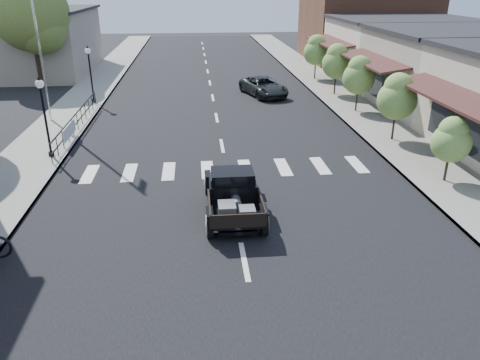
{
  "coord_description": "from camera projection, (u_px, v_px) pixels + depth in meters",
  "views": [
    {
      "loc": [
        -1.22,
        -14.11,
        7.27
      ],
      "look_at": [
        0.22,
        0.51,
        1.0
      ],
      "focal_mm": 35.0,
      "sensor_mm": 36.0,
      "label": 1
    }
  ],
  "objects": [
    {
      "name": "sidewalk_right",
      "position": [
        345.0,
        101.0,
        30.34
      ],
      "size": [
        3.0,
        80.0,
        0.15
      ],
      "primitive_type": "cube",
      "color": "gray",
      "rests_on": "ground"
    },
    {
      "name": "second_car",
      "position": [
        264.0,
        87.0,
        31.81
      ],
      "size": [
        3.28,
        4.88,
        1.24
      ],
      "primitive_type": "imported",
      "rotation": [
        0.0,
        0.0,
        0.3
      ],
      "color": "black",
      "rests_on": "ground"
    },
    {
      "name": "road_markings",
      "position": [
        219.0,
        128.0,
        25.03
      ],
      "size": [
        12.0,
        60.0,
        0.06
      ],
      "primitive_type": null,
      "color": "silver",
      "rests_on": "ground"
    },
    {
      "name": "small_tree_c",
      "position": [
        358.0,
        85.0,
        27.22
      ],
      "size": [
        1.85,
        1.85,
        3.09
      ],
      "primitive_type": null,
      "color": "olive",
      "rests_on": "sidewalk_right"
    },
    {
      "name": "railing",
      "position": [
        77.0,
        120.0,
        24.12
      ],
      "size": [
        0.08,
        10.0,
        1.0
      ],
      "primitive_type": null,
      "color": "black",
      "rests_on": "sidewalk_left"
    },
    {
      "name": "road",
      "position": [
        214.0,
        105.0,
        29.6
      ],
      "size": [
        14.0,
        80.0,
        0.02
      ],
      "primitive_type": "cube",
      "color": "black",
      "rests_on": "ground"
    },
    {
      "name": "banner",
      "position": [
        70.0,
        135.0,
        22.37
      ],
      "size": [
        0.04,
        2.2,
        0.6
      ],
      "primitive_type": null,
      "color": "silver",
      "rests_on": "sidewalk_left"
    },
    {
      "name": "low_building_left",
      "position": [
        27.0,
        42.0,
        39.17
      ],
      "size": [
        10.0,
        12.0,
        5.0
      ],
      "primitive_type": "cube",
      "color": "gray",
      "rests_on": "ground"
    },
    {
      "name": "far_building_right",
      "position": [
        365.0,
        23.0,
        45.18
      ],
      "size": [
        11.0,
        10.0,
        7.0
      ],
      "primitive_type": "cube",
      "color": "brown",
      "rests_on": "ground"
    },
    {
      "name": "flagpole",
      "position": [
        32.0,
        1.0,
        23.55
      ],
      "size": [
        0.12,
        0.12,
        12.34
      ],
      "primitive_type": "cylinder",
      "color": "silver",
      "rests_on": "sidewalk_left"
    },
    {
      "name": "small_tree_d",
      "position": [
        336.0,
        70.0,
        31.31
      ],
      "size": [
        1.93,
        1.93,
        3.22
      ],
      "primitive_type": null,
      "color": "olive",
      "rests_on": "sidewalk_right"
    },
    {
      "name": "lamp_post_b",
      "position": [
        45.0,
        118.0,
        19.94
      ],
      "size": [
        0.36,
        0.36,
        3.48
      ],
      "primitive_type": null,
      "color": "black",
      "rests_on": "sidewalk_left"
    },
    {
      "name": "small_tree_a",
      "position": [
        450.0,
        150.0,
        17.64
      ],
      "size": [
        1.46,
        1.46,
        2.44
      ],
      "primitive_type": null,
      "color": "olive",
      "rests_on": "sidewalk_right"
    },
    {
      "name": "sidewalk_left",
      "position": [
        76.0,
        107.0,
        28.81
      ],
      "size": [
        3.0,
        80.0,
        0.15
      ],
      "primitive_type": "cube",
      "color": "gray",
      "rests_on": "ground"
    },
    {
      "name": "big_tree_far",
      "position": [
        33.0,
        32.0,
        33.34
      ],
      "size": [
        5.34,
        5.34,
        7.85
      ],
      "primitive_type": null,
      "color": "#52662B",
      "rests_on": "ground"
    },
    {
      "name": "storefront_mid",
      "position": [
        463.0,
        71.0,
        28.24
      ],
      "size": [
        10.0,
        9.0,
        4.5
      ],
      "primitive_type": "cube",
      "color": "#A29788",
      "rests_on": "ground"
    },
    {
      "name": "ground",
      "position": [
        235.0,
        213.0,
        15.88
      ],
      "size": [
        120.0,
        120.0,
        0.0
      ],
      "primitive_type": "plane",
      "color": "black",
      "rests_on": "ground"
    },
    {
      "name": "hotrod_pickup",
      "position": [
        233.0,
        193.0,
        15.57
      ],
      "size": [
        2.04,
        4.36,
        1.51
      ],
      "primitive_type": null,
      "rotation": [
        0.0,
        0.0,
        -0.0
      ],
      "color": "black",
      "rests_on": "ground"
    },
    {
      "name": "storefront_far",
      "position": [
        401.0,
        51.0,
        36.48
      ],
      "size": [
        10.0,
        9.0,
        4.5
      ],
      "primitive_type": "cube",
      "color": "beige",
      "rests_on": "ground"
    },
    {
      "name": "small_tree_e",
      "position": [
        316.0,
        58.0,
        36.35
      ],
      "size": [
        1.93,
        1.93,
        3.22
      ],
      "primitive_type": null,
      "color": "olive",
      "rests_on": "sidewalk_right"
    },
    {
      "name": "lamp_post_c",
      "position": [
        91.0,
        75.0,
        29.09
      ],
      "size": [
        0.36,
        0.36,
        3.48
      ],
      "primitive_type": null,
      "color": "black",
      "rests_on": "sidewalk_left"
    },
    {
      "name": "small_tree_b",
      "position": [
        396.0,
        108.0,
        22.22
      ],
      "size": [
        1.86,
        1.86,
        3.1
      ],
      "primitive_type": null,
      "color": "olive",
      "rests_on": "sidewalk_right"
    }
  ]
}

